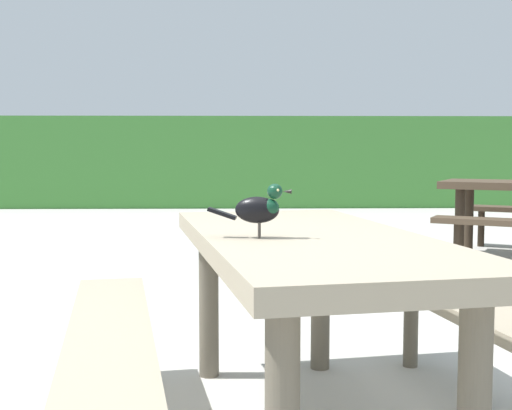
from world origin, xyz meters
TOP-DOWN VIEW (x-y plane):
  - hedge_wall at (0.00, 10.56)m, footprint 28.00×1.75m
  - picnic_table_foreground at (0.39, 0.15)m, footprint 1.96×1.98m
  - bird_grackle at (0.22, 0.02)m, footprint 0.29×0.09m

SIDE VIEW (x-z plane):
  - picnic_table_foreground at x=0.39m, z-range 0.19..0.93m
  - hedge_wall at x=0.00m, z-range 0.00..1.64m
  - bird_grackle at x=0.22m, z-range 0.75..0.94m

